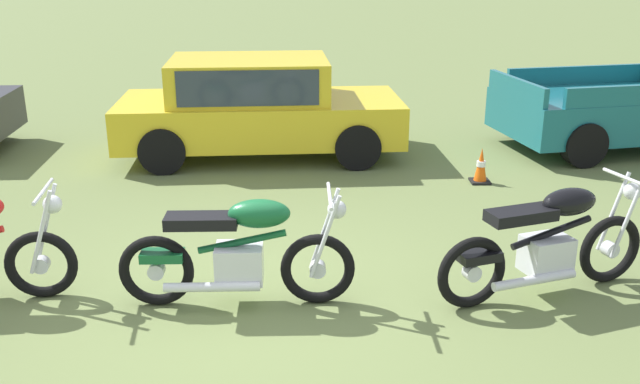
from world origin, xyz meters
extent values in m
plane|color=olive|center=(0.00, 0.00, 0.00)|extent=(120.00, 120.00, 0.00)
torus|color=black|center=(-1.83, 0.14, 0.31)|extent=(0.62, 0.16, 0.62)
cylinder|color=silver|center=(-1.83, 0.14, 0.31)|extent=(0.15, 0.11, 0.14)
cylinder|color=silver|center=(-1.78, 0.24, 0.64)|extent=(0.27, 0.07, 0.74)
cylinder|color=silver|center=(-1.76, 0.06, 0.64)|extent=(0.27, 0.07, 0.74)
cylinder|color=silver|center=(-1.73, 0.15, 0.98)|extent=(0.10, 0.64, 0.03)
sphere|color=silver|center=(-1.67, 0.16, 0.86)|extent=(0.18, 0.18, 0.16)
torus|color=black|center=(0.57, -0.01, 0.32)|extent=(0.64, 0.10, 0.64)
torus|color=black|center=(-0.80, -0.02, 0.32)|extent=(0.64, 0.10, 0.64)
cylinder|color=silver|center=(0.57, -0.01, 0.32)|extent=(0.14, 0.10, 0.14)
cylinder|color=silver|center=(-0.80, -0.02, 0.32)|extent=(0.14, 0.10, 0.14)
cylinder|color=silver|center=(0.63, 0.08, 0.65)|extent=(0.27, 0.04, 0.73)
cylinder|color=silver|center=(0.63, -0.10, 0.65)|extent=(0.27, 0.04, 0.73)
cube|color=silver|center=(-0.09, -0.02, 0.38)|extent=(0.40, 0.30, 0.32)
cylinder|color=#14592D|center=(-0.06, -0.02, 0.58)|extent=(0.75, 0.07, 0.22)
ellipsoid|color=#14592D|center=(0.09, -0.01, 0.83)|extent=(0.52, 0.26, 0.24)
cube|color=black|center=(-0.39, -0.02, 0.77)|extent=(0.60, 0.25, 0.10)
cube|color=#14592D|center=(-0.74, -0.02, 0.46)|extent=(0.36, 0.18, 0.08)
cylinder|color=silver|center=(0.67, -0.01, 0.98)|extent=(0.04, 0.64, 0.03)
sphere|color=silver|center=(0.73, -0.01, 0.86)|extent=(0.16, 0.16, 0.16)
cylinder|color=silver|center=(-0.31, -0.18, 0.24)|extent=(0.80, 0.09, 0.08)
torus|color=black|center=(3.24, 0.35, 0.32)|extent=(0.64, 0.29, 0.64)
torus|color=black|center=(1.87, -0.11, 0.32)|extent=(0.64, 0.29, 0.64)
cylinder|color=silver|center=(3.24, 0.35, 0.32)|extent=(0.16, 0.14, 0.14)
cylinder|color=silver|center=(1.87, -0.11, 0.32)|extent=(0.16, 0.14, 0.14)
cylinder|color=silver|center=(3.26, 0.45, 0.65)|extent=(0.27, 0.12, 0.73)
cylinder|color=silver|center=(3.32, 0.28, 0.65)|extent=(0.27, 0.12, 0.73)
cube|color=silver|center=(2.57, 0.13, 0.38)|extent=(0.47, 0.41, 0.32)
cylinder|color=black|center=(2.60, 0.14, 0.58)|extent=(0.76, 0.31, 0.22)
ellipsoid|color=black|center=(2.74, 0.18, 0.84)|extent=(0.58, 0.41, 0.24)
cube|color=black|center=(2.29, 0.03, 0.78)|extent=(0.65, 0.42, 0.10)
cube|color=black|center=(1.93, -0.09, 0.46)|extent=(0.40, 0.29, 0.08)
cylinder|color=silver|center=(3.33, 0.38, 0.98)|extent=(0.23, 0.62, 0.03)
sphere|color=silver|center=(3.39, 0.40, 0.86)|extent=(0.20, 0.20, 0.16)
cylinder|color=silver|center=(2.42, -0.09, 0.24)|extent=(0.78, 0.33, 0.08)
cube|color=gold|center=(-0.19, 4.61, 0.55)|extent=(4.16, 1.98, 0.60)
cube|color=gold|center=(-0.34, 4.60, 1.13)|extent=(2.32, 1.70, 0.60)
cube|color=#2D3842|center=(-0.34, 4.60, 1.15)|extent=(1.99, 1.72, 0.48)
cylinder|color=black|center=(1.09, 5.50, 0.32)|extent=(0.65, 0.26, 0.64)
cylinder|color=black|center=(1.18, 3.88, 0.32)|extent=(0.65, 0.26, 0.64)
cylinder|color=black|center=(-1.57, 5.35, 0.32)|extent=(0.65, 0.26, 0.64)
cylinder|color=black|center=(-1.48, 3.72, 0.32)|extent=(0.65, 0.26, 0.64)
cube|color=#19606B|center=(4.93, 5.74, 0.99)|extent=(2.57, 0.59, 0.28)
cube|color=#19606B|center=(3.55, 4.61, 0.99)|extent=(0.41, 1.65, 0.28)
cylinder|color=black|center=(4.03, 5.55, 0.32)|extent=(0.67, 0.34, 0.64)
cylinder|color=black|center=(4.35, 3.93, 0.32)|extent=(0.67, 0.34, 0.64)
cone|color=#EA590F|center=(2.76, 3.25, 0.23)|extent=(0.18, 0.18, 0.47)
cube|color=black|center=(2.76, 3.25, 0.01)|extent=(0.25, 0.25, 0.03)
cylinder|color=white|center=(2.76, 3.25, 0.26)|extent=(0.12, 0.12, 0.07)
camera|label=1|loc=(0.49, -5.42, 2.90)|focal=39.21mm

